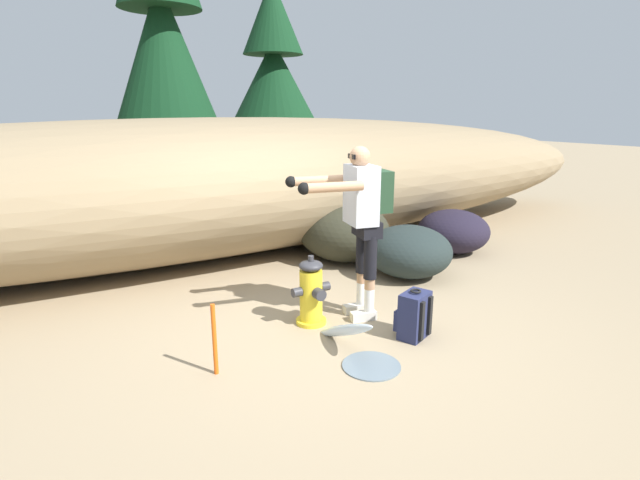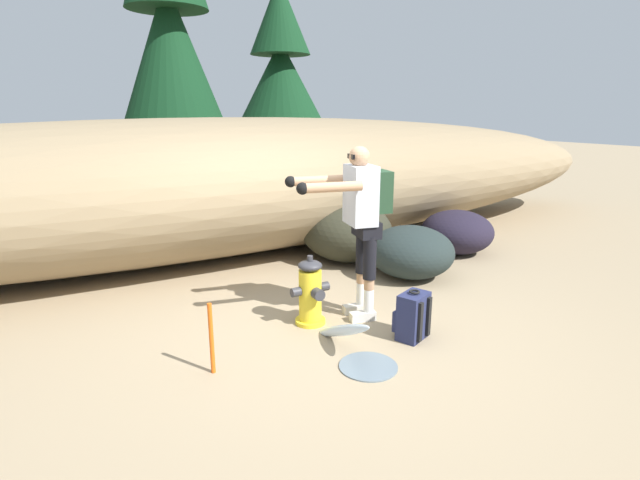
% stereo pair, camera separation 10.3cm
% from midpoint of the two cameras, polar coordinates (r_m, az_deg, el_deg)
% --- Properties ---
extents(ground_plane, '(56.00, 56.00, 0.04)m').
position_cam_midpoint_polar(ground_plane, '(4.85, 0.27, -10.40)').
color(ground_plane, '#998466').
extents(dirt_embankment, '(16.16, 3.20, 1.96)m').
position_cam_midpoint_polar(dirt_embankment, '(7.33, -12.64, 6.15)').
color(dirt_embankment, '#897556').
rests_on(dirt_embankment, ground_plane).
extents(fire_hydrant, '(0.40, 0.35, 0.70)m').
position_cam_midpoint_polar(fire_hydrant, '(4.81, -1.64, -6.22)').
color(fire_hydrant, yellow).
rests_on(fire_hydrant, ground_plane).
extents(hydrant_water_jet, '(0.49, 1.10, 0.49)m').
position_cam_midpoint_polar(hydrant_water_jet, '(4.37, 2.82, -11.41)').
color(hydrant_water_jet, silver).
rests_on(hydrant_water_jet, ground_plane).
extents(utility_worker, '(1.03, 0.65, 1.73)m').
position_cam_midpoint_polar(utility_worker, '(4.76, 4.22, 3.35)').
color(utility_worker, beige).
rests_on(utility_worker, ground_plane).
extents(spare_backpack, '(0.35, 0.35, 0.47)m').
position_cam_midpoint_polar(spare_backpack, '(4.64, 10.29, -8.70)').
color(spare_backpack, '#23284C').
rests_on(spare_backpack, ground_plane).
extents(boulder_large, '(1.42, 1.42, 0.64)m').
position_cam_midpoint_polar(boulder_large, '(7.47, 14.95, 1.01)').
color(boulder_large, black).
rests_on(boulder_large, ground_plane).
extents(boulder_mid, '(1.40, 1.55, 0.85)m').
position_cam_midpoint_polar(boulder_mid, '(6.82, 2.29, 1.13)').
color(boulder_mid, '#2A2A1E').
rests_on(boulder_mid, ground_plane).
extents(boulder_small, '(1.39, 1.41, 0.65)m').
position_cam_midpoint_polar(boulder_small, '(6.26, 9.90, -1.31)').
color(boulder_small, '#202A29').
rests_on(boulder_small, ground_plane).
extents(pine_tree_left, '(2.53, 2.53, 6.83)m').
position_cam_midpoint_polar(pine_tree_left, '(11.09, -18.26, 21.86)').
color(pine_tree_left, '#47331E').
rests_on(pine_tree_left, ground_plane).
extents(pine_tree_center, '(2.56, 2.56, 5.50)m').
position_cam_midpoint_polar(pine_tree_center, '(14.38, -5.68, 19.42)').
color(pine_tree_center, '#47331E').
rests_on(pine_tree_center, ground_plane).
extents(survey_stake, '(0.04, 0.04, 0.60)m').
position_cam_midpoint_polar(survey_stake, '(4.04, -12.97, -11.29)').
color(survey_stake, '#E55914').
rests_on(survey_stake, ground_plane).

